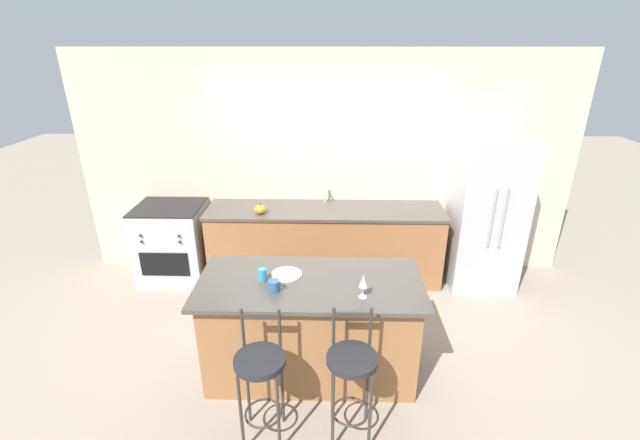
# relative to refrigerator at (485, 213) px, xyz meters

# --- Properties ---
(ground_plane) EXTENTS (18.00, 18.00, 0.00)m
(ground_plane) POSITION_rel_refrigerator_xyz_m (-1.88, -0.35, -0.90)
(ground_plane) COLOR gray
(wall_back) EXTENTS (6.00, 0.07, 2.70)m
(wall_back) POSITION_rel_refrigerator_xyz_m (-1.88, 0.38, 0.45)
(wall_back) COLOR beige
(wall_back) RESTS_ON ground_plane
(back_counter) EXTENTS (2.81, 0.71, 0.92)m
(back_counter) POSITION_rel_refrigerator_xyz_m (-1.88, 0.04, -0.43)
(back_counter) COLOR #936038
(back_counter) RESTS_ON ground_plane
(sink_faucet) EXTENTS (0.02, 0.13, 0.22)m
(sink_faucet) POSITION_rel_refrigerator_xyz_m (-1.88, 0.25, 0.17)
(sink_faucet) COLOR #ADAFB5
(sink_faucet) RESTS_ON back_counter
(kitchen_island) EXTENTS (1.88, 0.88, 0.93)m
(kitchen_island) POSITION_rel_refrigerator_xyz_m (-1.99, -1.62, -0.43)
(kitchen_island) COLOR #936038
(kitchen_island) RESTS_ON ground_plane
(refrigerator) EXTENTS (0.76, 0.74, 1.79)m
(refrigerator) POSITION_rel_refrigerator_xyz_m (0.00, 0.00, 0.00)
(refrigerator) COLOR #ADAFB5
(refrigerator) RESTS_ON ground_plane
(oven_range) EXTENTS (0.79, 0.71, 0.95)m
(oven_range) POSITION_rel_refrigerator_xyz_m (-3.75, 0.01, -0.42)
(oven_range) COLOR #ADAFB5
(oven_range) RESTS_ON ground_plane
(bar_stool_near) EXTENTS (0.37, 0.37, 1.05)m
(bar_stool_near) POSITION_rel_refrigerator_xyz_m (-2.31, -2.33, -0.30)
(bar_stool_near) COLOR #332D28
(bar_stool_near) RESTS_ON ground_plane
(bar_stool_far) EXTENTS (0.37, 0.37, 1.05)m
(bar_stool_far) POSITION_rel_refrigerator_xyz_m (-1.66, -2.30, -0.30)
(bar_stool_far) COLOR #332D28
(bar_stool_far) RESTS_ON ground_plane
(dinner_plate) EXTENTS (0.26, 0.26, 0.02)m
(dinner_plate) POSITION_rel_refrigerator_xyz_m (-2.19, -1.52, 0.04)
(dinner_plate) COLOR white
(dinner_plate) RESTS_ON kitchen_island
(wine_glass) EXTENTS (0.07, 0.07, 0.20)m
(wine_glass) POSITION_rel_refrigerator_xyz_m (-1.57, -1.85, 0.17)
(wine_glass) COLOR white
(wine_glass) RESTS_ON kitchen_island
(coffee_mug) EXTENTS (0.12, 0.09, 0.09)m
(coffee_mug) POSITION_rel_refrigerator_xyz_m (-2.26, -1.77, 0.08)
(coffee_mug) COLOR #335689
(coffee_mug) RESTS_ON kitchen_island
(tumbler_cup) EXTENTS (0.07, 0.07, 0.11)m
(tumbler_cup) POSITION_rel_refrigerator_xyz_m (-2.38, -1.62, 0.09)
(tumbler_cup) COLOR teal
(tumbler_cup) RESTS_ON kitchen_island
(pumpkin_decoration) EXTENTS (0.14, 0.14, 0.13)m
(pumpkin_decoration) POSITION_rel_refrigerator_xyz_m (-2.62, -0.14, 0.08)
(pumpkin_decoration) COLOR orange
(pumpkin_decoration) RESTS_ON back_counter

